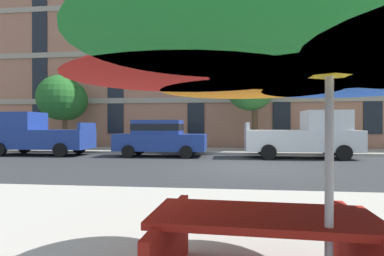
% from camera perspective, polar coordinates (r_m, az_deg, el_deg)
% --- Properties ---
extents(ground_plane, '(120.00, 120.00, 0.00)m').
position_cam_1_polar(ground_plane, '(11.41, 9.70, -7.14)').
color(ground_plane, '#2D3033').
extents(sidewalk_far, '(56.00, 3.60, 0.12)m').
position_cam_1_polar(sidewalk_far, '(18.17, 8.59, -4.17)').
color(sidewalk_far, '#9E998E').
rests_on(sidewalk_far, ground).
extents(apartment_building, '(43.59, 12.08, 16.00)m').
position_cam_1_polar(apartment_building, '(27.10, 8.03, 14.24)').
color(apartment_building, '#A87056').
rests_on(apartment_building, ground).
extents(pickup_blue, '(5.10, 2.12, 2.20)m').
position_cam_1_polar(pickup_blue, '(17.94, -26.46, -1.16)').
color(pickup_blue, navy).
rests_on(pickup_blue, ground).
extents(sedan_blue, '(4.40, 1.98, 1.78)m').
position_cam_1_polar(sedan_blue, '(15.38, -5.88, -1.66)').
color(sedan_blue, navy).
rests_on(sedan_blue, ground).
extents(pickup_white, '(5.10, 2.12, 2.20)m').
position_cam_1_polar(pickup_white, '(15.42, 20.07, -1.39)').
color(pickup_white, silver).
rests_on(pickup_white, ground).
extents(street_tree_left, '(2.96, 3.00, 4.66)m').
position_cam_1_polar(street_tree_left, '(21.21, -22.49, 4.94)').
color(street_tree_left, brown).
rests_on(street_tree_left, ground).
extents(street_tree_middle, '(2.81, 2.86, 5.17)m').
position_cam_1_polar(street_tree_middle, '(18.04, 10.89, 7.38)').
color(street_tree_middle, '#4C3823').
rests_on(street_tree_middle, ground).
extents(patio_umbrella, '(3.81, 3.53, 2.37)m').
position_cam_1_polar(patio_umbrella, '(2.48, 23.79, 13.94)').
color(patio_umbrella, silver).
rests_on(patio_umbrella, ground).
extents(picnic_table, '(1.87, 1.61, 0.77)m').
position_cam_1_polar(picnic_table, '(2.80, 12.64, -20.53)').
color(picnic_table, red).
rests_on(picnic_table, ground).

